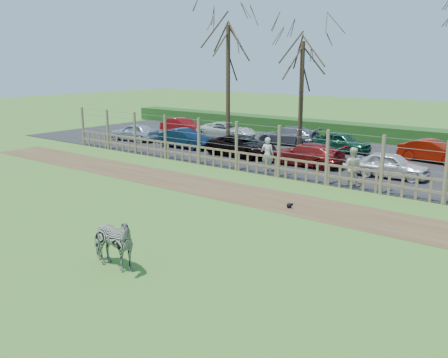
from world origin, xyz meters
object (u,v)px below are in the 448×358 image
Objects in this scene: visitor_a at (268,154)px; car_7 at (182,126)px; crow at (289,205)px; car_8 at (227,131)px; car_3 at (306,154)px; zebra at (111,243)px; car_0 at (135,132)px; car_10 at (342,142)px; car_1 at (185,138)px; car_11 at (434,151)px; visitor_b at (352,167)px; tree_mid at (302,71)px; tree_left at (228,58)px; car_2 at (242,146)px; car_9 at (288,135)px; car_4 at (391,165)px.

visitor_a is 0.47× the size of car_7.
crow is at bearing 118.54° from visitor_a.
car_3 is at bearing -120.74° from car_8.
car_7 is at bearing 87.65° from car_8.
zebra is 21.95m from car_0.
car_10 is (-0.21, 4.77, 0.00)m from car_3.
car_11 is (13.77, 4.97, 0.00)m from car_1.
car_0 is at bearing -26.34° from visitor_b.
crow is at bearing -124.10° from car_7.
zebra is 20.29m from car_11.
car_0 is at bearing -169.04° from tree_mid.
car_10 is at bearing 6.27° from zebra.
tree_left is 5.53m from car_2.
car_2 is at bearing -137.88° from car_8.
car_1 is at bearing -152.90° from tree_left.
zebra is at bearing -62.05° from tree_left.
car_7 is 8.79m from car_9.
car_1 is 6.12m from car_7.
visitor_b reaches higher than crow.
car_3 is (-3.30, 7.24, 0.53)m from crow.
car_4 is 1.00× the size of car_10.
car_4 is at bearing 80.36° from crow.
car_4 is 0.85× the size of car_9.
tree_mid is at bearing 118.62° from car_11.
car_0 is at bearing 44.90° from zebra.
car_3 is 1.14× the size of car_7.
crow is 0.06× the size of car_2.
tree_mid is 8.44m from car_11.
visitor_b is (5.49, -5.05, -3.96)m from tree_mid.
car_11 is (18.44, 4.96, 0.00)m from car_0.
tree_left reaches higher than car_11.
visitor_b is at bearing 73.74° from car_0.
crow is at bearing 59.25° from car_0.
zebra is 0.41× the size of car_2.
car_2 is (-6.69, 15.12, -0.10)m from zebra.
tree_left is at bearing -47.61° from visitor_a.
car_3 and car_9 have the same top height.
car_9 is (2.02, 3.89, -4.98)m from tree_left.
tree_mid is 12.60m from car_0.
car_0 and car_2 have the same top height.
car_2 is at bearing -92.55° from car_1.
zebra is at bearing 67.01° from visitor_b.
car_8 is (4.19, 0.07, 0.00)m from car_7.
car_1 is 0.84× the size of car_8.
visitor_a reaches higher than car_11.
visitor_a is at bearing -110.19° from car_1.
car_1 is at bearing 82.82° from car_0.
zebra is 0.48× the size of car_11.
zebra reaches higher than car_11.
car_4 is at bearing -178.77° from car_11.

